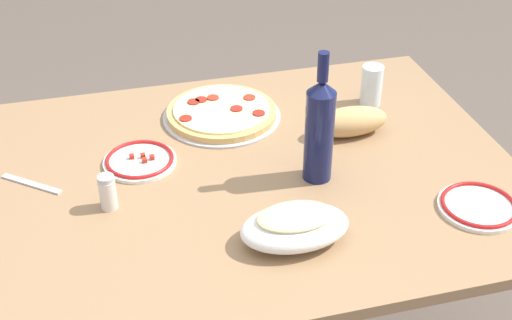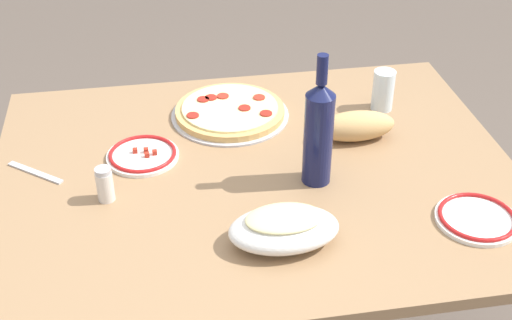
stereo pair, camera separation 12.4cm
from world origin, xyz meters
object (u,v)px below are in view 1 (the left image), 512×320
(water_glass, at_px, (372,85))
(side_plate_near, at_px, (140,160))
(spice_shaker, at_px, (108,192))
(pepperoni_pizza, at_px, (222,113))
(bread_loaf, at_px, (350,122))
(baked_pasta_dish, at_px, (295,225))
(dining_table, at_px, (256,204))
(wine_bottle, at_px, (319,129))
(side_plate_far, at_px, (479,206))

(water_glass, height_order, side_plate_near, water_glass)
(spice_shaker, bearing_deg, side_plate_near, 61.31)
(pepperoni_pizza, bearing_deg, water_glass, -3.97)
(spice_shaker, bearing_deg, bread_loaf, 13.85)
(bread_loaf, bearing_deg, side_plate_near, 179.75)
(baked_pasta_dish, distance_m, water_glass, 0.65)
(pepperoni_pizza, distance_m, side_plate_near, 0.30)
(pepperoni_pizza, distance_m, spice_shaker, 0.48)
(dining_table, height_order, pepperoni_pizza, pepperoni_pizza)
(baked_pasta_dish, bearing_deg, dining_table, 92.79)
(water_glass, bearing_deg, pepperoni_pizza, 176.03)
(wine_bottle, distance_m, side_plate_near, 0.46)
(dining_table, bearing_deg, wine_bottle, -25.49)
(pepperoni_pizza, xyz_separation_m, side_plate_far, (0.48, -0.55, -0.01))
(side_plate_near, distance_m, bread_loaf, 0.56)
(side_plate_near, bearing_deg, spice_shaker, -118.69)
(bread_loaf, bearing_deg, water_glass, 50.34)
(side_plate_far, height_order, bread_loaf, bread_loaf)
(water_glass, bearing_deg, dining_table, -148.82)
(water_glass, bearing_deg, wine_bottle, -130.78)
(wine_bottle, height_order, bread_loaf, wine_bottle)
(dining_table, xyz_separation_m, side_plate_near, (-0.28, 0.10, 0.12))
(dining_table, relative_size, bread_loaf, 6.22)
(spice_shaker, bearing_deg, wine_bottle, -0.59)
(dining_table, height_order, water_glass, water_glass)
(dining_table, distance_m, side_plate_near, 0.32)
(wine_bottle, height_order, spice_shaker, wine_bottle)
(side_plate_far, bearing_deg, wine_bottle, 145.95)
(dining_table, height_order, baked_pasta_dish, baked_pasta_dish)
(dining_table, distance_m, water_glass, 0.50)
(baked_pasta_dish, xyz_separation_m, side_plate_near, (-0.29, 0.38, -0.03))
(side_plate_near, bearing_deg, side_plate_far, -27.63)
(pepperoni_pizza, xyz_separation_m, spice_shaker, (-0.34, -0.33, 0.03))
(dining_table, xyz_separation_m, spice_shaker, (-0.36, -0.06, 0.15))
(dining_table, distance_m, side_plate_far, 0.55)
(bread_loaf, bearing_deg, pepperoni_pizza, 150.75)
(dining_table, bearing_deg, side_plate_near, 159.66)
(side_plate_far, relative_size, spice_shaker, 2.14)
(dining_table, relative_size, spice_shaker, 14.92)
(dining_table, distance_m, bread_loaf, 0.33)
(side_plate_far, height_order, spice_shaker, spice_shaker)
(side_plate_far, relative_size, bread_loaf, 0.89)
(water_glass, bearing_deg, baked_pasta_dish, -126.77)
(wine_bottle, height_order, side_plate_far, wine_bottle)
(side_plate_near, height_order, side_plate_far, side_plate_near)
(water_glass, bearing_deg, side_plate_near, -168.18)
(dining_table, height_order, bread_loaf, bread_loaf)
(bread_loaf, bearing_deg, spice_shaker, -166.15)
(baked_pasta_dish, xyz_separation_m, water_glass, (0.39, 0.52, 0.02))
(wine_bottle, distance_m, bread_loaf, 0.24)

